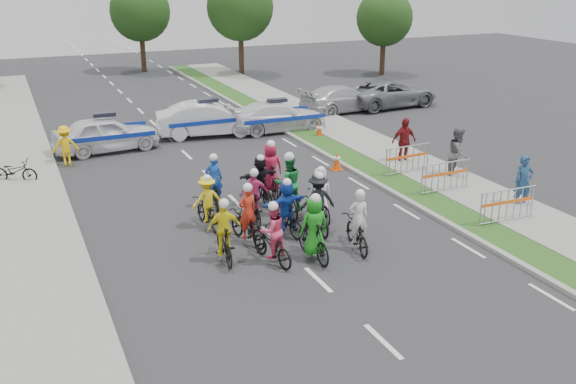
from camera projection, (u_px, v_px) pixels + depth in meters
name	position (u px, v px, depth m)	size (l,w,h in m)	color
ground	(318.00, 280.00, 15.82)	(90.00, 90.00, 0.00)	#28282B
curb_right	(386.00, 188.00, 22.05)	(0.20, 60.00, 0.12)	gray
grass_strip	(403.00, 186.00, 22.32)	(1.20, 60.00, 0.11)	#1F4917
sidewalk_right	(445.00, 179.00, 23.01)	(2.40, 60.00, 0.13)	gray
sidewalk_left	(25.00, 245.00, 17.60)	(3.00, 60.00, 0.13)	gray
rider_0	(357.00, 229.00, 17.34)	(0.94, 1.81, 1.76)	black
rider_1	(314.00, 234.00, 16.70)	(0.79, 1.78, 1.86)	black
rider_2	(272.00, 240.00, 16.54)	(0.92, 1.78, 1.72)	black
rider_3	(224.00, 237.00, 16.62)	(0.92, 1.71, 1.76)	black
rider_4	(317.00, 208.00, 18.49)	(1.08, 1.86, 1.84)	black
rider_5	(286.00, 211.00, 18.23)	(1.43, 1.70, 1.73)	black
rider_6	(247.00, 223.00, 17.73)	(0.93, 1.84, 1.79)	black
rider_7	(319.00, 199.00, 19.25)	(0.76, 1.68, 1.75)	black
rider_8	(288.00, 192.00, 19.67)	(0.97, 2.08, 2.05)	black
rider_9	(254.00, 202.00, 19.10)	(0.90, 1.69, 1.73)	black
rider_10	(207.00, 206.00, 18.77)	(0.96, 1.67, 1.66)	black
rider_11	(260.00, 183.00, 20.58)	(1.38, 1.65, 1.68)	black
rider_12	(214.00, 189.00, 20.38)	(0.90, 1.84, 1.80)	black
rider_13	(270.00, 174.00, 21.31)	(0.87, 1.90, 1.95)	black
police_car_0	(106.00, 134.00, 26.43)	(1.73, 4.29, 1.46)	white
police_car_1	(209.00, 119.00, 28.81)	(1.61, 4.63, 1.53)	white
police_car_2	(277.00, 116.00, 29.69)	(1.89, 4.66, 1.35)	white
civilian_sedan	(342.00, 99.00, 33.53)	(1.92, 4.73, 1.37)	#B8B8BD
civilian_suv	(391.00, 93.00, 34.69)	(2.41, 5.23, 1.45)	slate
spectator_0	(523.00, 182.00, 20.28)	(0.62, 0.41, 1.71)	navy
spectator_1	(458.00, 153.00, 23.05)	(0.91, 0.71, 1.86)	#58585D
spectator_2	(404.00, 141.00, 24.66)	(1.06, 0.44, 1.82)	maroon
marshal_hiviz	(65.00, 146.00, 24.56)	(1.00, 0.58, 1.56)	yellow
barrier_0	(507.00, 207.00, 18.98)	(2.00, 0.50, 1.12)	#A5A8AD
barrier_1	(445.00, 178.00, 21.54)	(2.00, 0.50, 1.12)	#A5A8AD
barrier_2	(407.00, 160.00, 23.46)	(2.00, 0.50, 1.12)	#A5A8AD
cone_0	(337.00, 161.00, 24.15)	(0.40, 0.40, 0.70)	#F24C0C
cone_1	(319.00, 130.00, 28.63)	(0.40, 0.40, 0.70)	#F24C0C
parked_bike	(14.00, 171.00, 22.68)	(0.57, 1.63, 0.86)	black
tree_1	(240.00, 7.00, 43.54)	(4.55, 4.55, 6.82)	#382619
tree_2	(384.00, 18.00, 43.79)	(3.85, 3.85, 5.77)	#382619
tree_4	(140.00, 11.00, 44.80)	(4.20, 4.20, 6.30)	#382619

